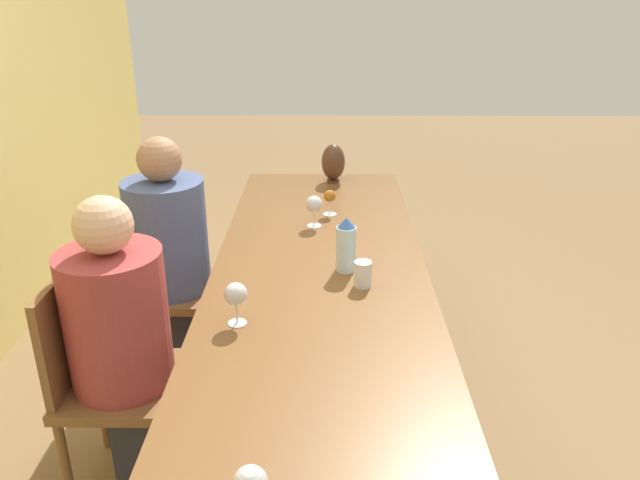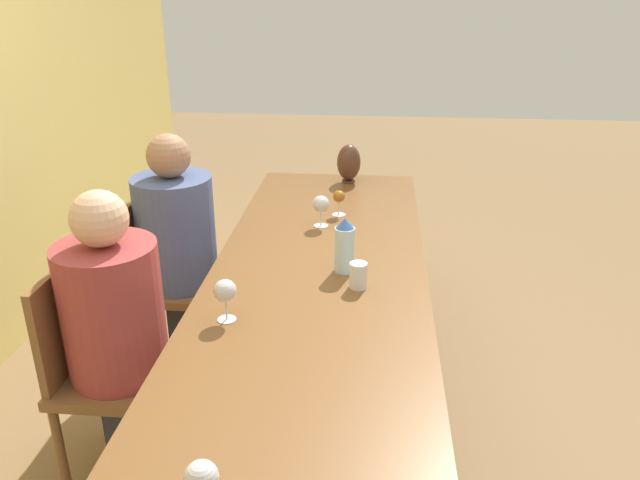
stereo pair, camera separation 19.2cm
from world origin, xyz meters
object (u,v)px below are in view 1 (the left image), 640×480
(chair_near, at_px, (107,376))
(chair_far, at_px, (159,283))
(water_tumbler, at_px, (363,274))
(person_far, at_px, (173,255))
(water_bottle, at_px, (346,245))
(vase, at_px, (333,162))
(wine_glass_1, at_px, (330,197))
(person_near, at_px, (125,343))
(wine_glass_2, at_px, (314,205))
(wine_glass_5, at_px, (236,295))

(chair_near, height_order, chair_far, same)
(water_tumbler, bearing_deg, person_far, 58.51)
(water_bottle, relative_size, chair_far, 0.26)
(vase, relative_size, wine_glass_1, 1.74)
(chair_near, relative_size, person_near, 0.74)
(vase, relative_size, wine_glass_2, 1.47)
(person_far, bearing_deg, chair_far, 90.00)
(water_tumbler, height_order, wine_glass_1, wine_glass_1)
(chair_far, bearing_deg, wine_glass_2, -82.89)
(water_bottle, distance_m, person_near, 0.92)
(chair_far, bearing_deg, water_tumbler, -119.25)
(chair_near, xyz_separation_m, chair_far, (0.76, 0.00, 0.00))
(water_tumbler, height_order, wine_glass_2, wine_glass_2)
(water_tumbler, bearing_deg, person_near, 104.52)
(wine_glass_1, xyz_separation_m, wine_glass_2, (-0.16, 0.08, 0.02))
(person_far, bearing_deg, chair_near, 173.83)
(water_tumbler, distance_m, wine_glass_1, 0.80)
(person_near, bearing_deg, water_bottle, -65.58)
(vase, bearing_deg, wine_glass_1, 177.78)
(wine_glass_5, distance_m, person_near, 0.49)
(wine_glass_1, distance_m, chair_far, 0.94)
(water_tumbler, xyz_separation_m, vase, (1.34, 0.10, 0.07))
(chair_far, distance_m, person_near, 0.78)
(vase, distance_m, person_near, 1.76)
(vase, relative_size, person_far, 0.18)
(water_bottle, bearing_deg, wine_glass_5, 138.23)
(water_bottle, distance_m, wine_glass_1, 0.65)
(water_bottle, xyz_separation_m, wine_glass_1, (0.65, 0.06, -0.02))
(wine_glass_5, distance_m, chair_far, 1.04)
(water_bottle, xyz_separation_m, person_far, (0.39, 0.81, -0.22))
(wine_glass_2, bearing_deg, wine_glass_5, 164.97)
(vase, xyz_separation_m, person_near, (-1.56, 0.77, -0.24))
(water_tumbler, distance_m, vase, 1.34)
(chair_far, bearing_deg, person_near, -173.83)
(wine_glass_5, relative_size, chair_far, 0.17)
(water_bottle, relative_size, water_tumbler, 2.23)
(vase, height_order, chair_near, vase)
(water_tumbler, height_order, chair_far, chair_far)
(vase, relative_size, chair_near, 0.25)
(person_far, bearing_deg, wine_glass_1, -71.28)
(chair_near, bearing_deg, wine_glass_5, -97.10)
(water_tumbler, bearing_deg, chair_near, 103.31)
(vase, relative_size, chair_far, 0.25)
(water_bottle, bearing_deg, chair_far, 66.28)
(person_far, bearing_deg, wine_glass_5, -152.68)
(water_tumbler, relative_size, wine_glass_2, 0.67)
(water_bottle, xyz_separation_m, chair_near, (-0.37, 0.89, -0.38))
(chair_far, bearing_deg, wine_glass_5, -148.36)
(water_bottle, distance_m, wine_glass_5, 0.58)
(wine_glass_5, relative_size, chair_near, 0.17)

